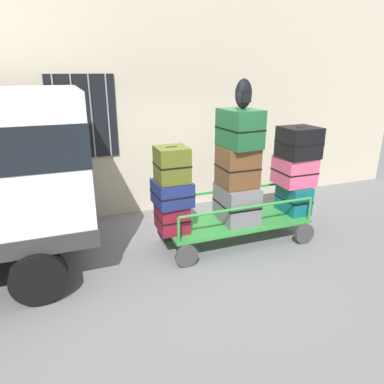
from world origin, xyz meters
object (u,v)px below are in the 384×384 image
suitcase_midleft_bottom (236,203)px  backpack (244,94)px  suitcase_left_middle (172,193)px  suitcase_midleft_top (240,128)px  suitcase_center_top (299,142)px  suitcase_left_bottom (172,216)px  suitcase_left_top (172,164)px  suitcase_midleft_middle (237,167)px  luggage_cart (236,223)px  suitcase_center_middle (294,171)px  suitcase_center_bottom (293,198)px

suitcase_midleft_bottom → backpack: backpack is taller
suitcase_left_middle → backpack: 1.84m
suitcase_midleft_top → suitcase_center_top: size_ratio=1.17×
suitcase_left_middle → suitcase_midleft_top: 1.45m
suitcase_center_top → suitcase_midleft_bottom: bearing=179.1°
suitcase_left_bottom → backpack: (1.16, -0.04, 1.85)m
suitcase_left_top → suitcase_midleft_middle: (1.13, 0.06, -0.16)m
suitcase_left_middle → backpack: size_ratio=1.37×
suitcase_left_top → luggage_cart: bearing=1.6°
suitcase_left_bottom → suitcase_center_top: suitcase_center_top is taller
suitcase_midleft_middle → suitcase_center_middle: 1.14m
suitcase_left_top → backpack: 1.52m
suitcase_midleft_bottom → suitcase_midleft_top: suitcase_midleft_top is taller
suitcase_left_bottom → suitcase_midleft_bottom: size_ratio=0.76×
backpack → suitcase_midleft_bottom: bearing=151.2°
luggage_cart → suitcase_midleft_middle: 1.00m
suitcase_left_bottom → suitcase_left_middle: size_ratio=0.95×
suitcase_left_middle → suitcase_center_top: bearing=-0.1°
suitcase_midleft_bottom → suitcase_center_middle: 1.21m
suitcase_midleft_middle → suitcase_left_bottom: bearing=179.7°
suitcase_midleft_top → suitcase_center_middle: 1.39m
suitcase_left_middle → suitcase_midleft_top: size_ratio=0.82×
suitcase_midleft_middle → suitcase_left_middle: bearing=-178.2°
suitcase_left_bottom → suitcase_center_middle: suitcase_center_middle is taller
suitcase_midleft_top → backpack: bearing=-28.6°
suitcase_left_bottom → luggage_cart: bearing=-1.5°
suitcase_center_bottom → backpack: 2.13m
suitcase_left_top → suitcase_center_middle: (2.26, 0.07, -0.34)m
suitcase_midleft_top → suitcase_left_top: bearing=-178.3°
luggage_cart → suitcase_left_middle: 1.33m
suitcase_left_top → suitcase_midleft_top: suitcase_midleft_top is taller
backpack → suitcase_left_middle: bearing=179.8°
suitcase_left_top → suitcase_left_bottom: bearing=90.0°
suitcase_left_middle → suitcase_midleft_middle: 1.17m
suitcase_left_top → suitcase_center_bottom: suitcase_left_top is taller
suitcase_left_bottom → suitcase_midleft_top: suitcase_midleft_top is taller
suitcase_left_top → suitcase_center_middle: suitcase_left_top is taller
suitcase_left_top → backpack: bearing=0.8°
luggage_cart → suitcase_center_middle: (1.13, 0.03, 0.81)m
backpack → suitcase_midleft_top: bearing=151.4°
suitcase_center_bottom → suitcase_center_middle: bearing=90.0°
suitcase_center_top → backpack: 1.37m
suitcase_midleft_middle → backpack: backpack is taller
suitcase_left_top → suitcase_midleft_bottom: bearing=1.7°
suitcase_left_bottom → suitcase_left_top: suitcase_left_top is taller
suitcase_midleft_top → backpack: size_ratio=1.66×
suitcase_midleft_middle → suitcase_center_top: (1.13, -0.04, 0.32)m
suitcase_left_top → suitcase_center_top: 2.26m
suitcase_midleft_middle → backpack: (0.03, -0.04, 1.14)m
suitcase_midleft_bottom → suitcase_left_bottom: bearing=178.6°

